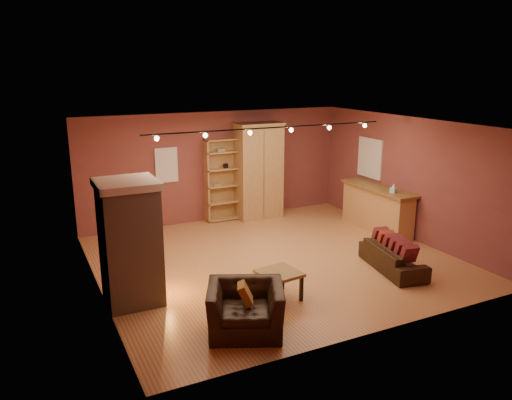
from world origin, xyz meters
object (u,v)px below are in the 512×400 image
armoire (258,171)px  loveseat (393,253)px  bookcase (221,179)px  coffee_table (279,276)px  fireplace (131,242)px  armchair (245,301)px  bar_counter (377,208)px

armoire → loveseat: (0.78, -4.40, -0.91)m
bookcase → loveseat: size_ratio=1.24×
bookcase → coffee_table: bookcase is taller
armoire → fireplace: bearing=-139.4°
fireplace → loveseat: size_ratio=1.23×
armoire → loveseat: size_ratio=1.45×
fireplace → armoire: armoire is taller
fireplace → armchair: size_ratio=1.59×
fireplace → armchair: (1.29, -1.75, -0.57)m
loveseat → armchair: bearing=114.7°
fireplace → loveseat: fireplace is taller
bookcase → coffee_table: (-0.86, -4.74, -0.66)m
bookcase → armchair: (-1.84, -5.49, -0.59)m
armoire → coffee_table: bearing=-112.1°
bar_counter → coffee_table: (-3.97, -2.30, -0.12)m
loveseat → coffee_table: loveseat is taller
fireplace → bar_counter: size_ratio=0.95×
bookcase → loveseat: 4.99m
armoire → bar_counter: bearing=-46.4°
armoire → bar_counter: 3.17m
bar_counter → fireplace: bearing=-168.3°
bookcase → fireplace: bearing=-130.0°
bar_counter → armchair: (-4.95, -3.04, -0.05)m
armchair → coffee_table: 1.23m
loveseat → armoire: bearing=21.0°
coffee_table → bookcase: bearing=79.7°
armchair → fireplace: bearing=150.9°
fireplace → coffee_table: size_ratio=2.90×
armoire → armchair: size_ratio=1.88×
loveseat → coffee_table: size_ratio=2.36×
loveseat → bookcase: bearing=31.9°
bookcase → armoire: armoire is taller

